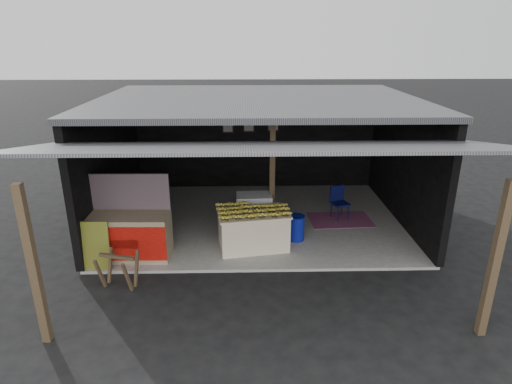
{
  "coord_description": "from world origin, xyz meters",
  "views": [
    {
      "loc": [
        -0.29,
        -7.27,
        4.31
      ],
      "look_at": [
        -0.07,
        1.54,
        1.1
      ],
      "focal_mm": 30.0,
      "sensor_mm": 36.0,
      "label": 1
    }
  ],
  "objects_px": {
    "white_crate": "(254,213)",
    "sawhorse": "(118,267)",
    "water_barrel": "(296,228)",
    "plastic_chair": "(339,200)",
    "banana_table": "(253,229)",
    "neighbor_stall": "(129,234)"
  },
  "relations": [
    {
      "from": "banana_table",
      "to": "water_barrel",
      "type": "height_order",
      "value": "banana_table"
    },
    {
      "from": "white_crate",
      "to": "plastic_chair",
      "type": "height_order",
      "value": "white_crate"
    },
    {
      "from": "white_crate",
      "to": "plastic_chair",
      "type": "xyz_separation_m",
      "value": [
        2.1,
        0.71,
        0.03
      ]
    },
    {
      "from": "neighbor_stall",
      "to": "banana_table",
      "type": "bearing_deg",
      "value": 8.85
    },
    {
      "from": "sawhorse",
      "to": "plastic_chair",
      "type": "bearing_deg",
      "value": 48.04
    },
    {
      "from": "neighbor_stall",
      "to": "water_barrel",
      "type": "bearing_deg",
      "value": 12.18
    },
    {
      "from": "neighbor_stall",
      "to": "plastic_chair",
      "type": "height_order",
      "value": "neighbor_stall"
    },
    {
      "from": "white_crate",
      "to": "banana_table",
      "type": "bearing_deg",
      "value": -94.46
    },
    {
      "from": "sawhorse",
      "to": "plastic_chair",
      "type": "relative_size",
      "value": 0.89
    },
    {
      "from": "banana_table",
      "to": "white_crate",
      "type": "height_order",
      "value": "white_crate"
    },
    {
      "from": "white_crate",
      "to": "sawhorse",
      "type": "distance_m",
      "value": 3.37
    },
    {
      "from": "sawhorse",
      "to": "banana_table",
      "type": "bearing_deg",
      "value": 45.31
    },
    {
      "from": "neighbor_stall",
      "to": "sawhorse",
      "type": "relative_size",
      "value": 2.34
    },
    {
      "from": "white_crate",
      "to": "plastic_chair",
      "type": "bearing_deg",
      "value": 16.6
    },
    {
      "from": "banana_table",
      "to": "plastic_chair",
      "type": "relative_size",
      "value": 1.98
    },
    {
      "from": "sawhorse",
      "to": "plastic_chair",
      "type": "xyz_separation_m",
      "value": [
        4.59,
        2.97,
        0.12
      ]
    },
    {
      "from": "banana_table",
      "to": "plastic_chair",
      "type": "bearing_deg",
      "value": 26.72
    },
    {
      "from": "banana_table",
      "to": "white_crate",
      "type": "xyz_separation_m",
      "value": [
        0.04,
        0.84,
        0.03
      ]
    },
    {
      "from": "water_barrel",
      "to": "plastic_chair",
      "type": "height_order",
      "value": "plastic_chair"
    },
    {
      "from": "neighbor_stall",
      "to": "sawhorse",
      "type": "xyz_separation_m",
      "value": [
        0.06,
        -1.08,
        -0.15
      ]
    },
    {
      "from": "sawhorse",
      "to": "white_crate",
      "type": "bearing_deg",
      "value": 57.4
    },
    {
      "from": "neighbor_stall",
      "to": "plastic_chair",
      "type": "relative_size",
      "value": 2.08
    }
  ]
}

